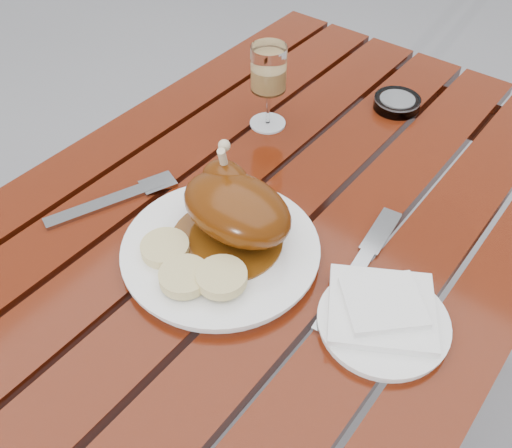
{
  "coord_description": "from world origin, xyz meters",
  "views": [
    {
      "loc": [
        0.39,
        -0.57,
        1.39
      ],
      "look_at": [
        0.01,
        -0.09,
        0.78
      ],
      "focal_mm": 40.0,
      "sensor_mm": 36.0,
      "label": 1
    }
  ],
  "objects": [
    {
      "name": "napkin",
      "position": [
        0.24,
        -0.1,
        0.77
      ],
      "size": [
        0.19,
        0.18,
        0.01
      ],
      "primitive_type": "cube",
      "rotation": [
        0.0,
        0.0,
        0.53
      ],
      "color": "white",
      "rests_on": "side_plate"
    },
    {
      "name": "ashtray",
      "position": [
        0.01,
        0.37,
        0.76
      ],
      "size": [
        0.1,
        0.1,
        0.02
      ],
      "primitive_type": "cylinder",
      "rotation": [
        0.0,
        0.0,
        -0.05
      ],
      "color": "#B2B7BC",
      "rests_on": "table"
    },
    {
      "name": "side_plate",
      "position": [
        0.25,
        -0.11,
        0.76
      ],
      "size": [
        0.22,
        0.22,
        0.01
      ],
      "primitive_type": "cylinder",
      "rotation": [
        0.0,
        0.0,
        0.29
      ],
      "color": "white",
      "rests_on": "table"
    },
    {
      "name": "knife",
      "position": [
        0.17,
        -0.06,
        0.75
      ],
      "size": [
        0.05,
        0.23,
        0.01
      ],
      "primitive_type": "cube",
      "rotation": [
        0.0,
        0.0,
        0.12
      ],
      "color": "gray",
      "rests_on": "table"
    },
    {
      "name": "dinner_plate",
      "position": [
        -0.01,
        -0.15,
        0.76
      ],
      "size": [
        0.39,
        0.39,
        0.02
      ],
      "primitive_type": "cylinder",
      "rotation": [
        0.0,
        0.0,
        0.4
      ],
      "color": "white",
      "rests_on": "table"
    },
    {
      "name": "roast_duck",
      "position": [
        -0.01,
        -0.11,
        0.82
      ],
      "size": [
        0.18,
        0.17,
        0.13
      ],
      "color": "#5C2E0A",
      "rests_on": "dinner_plate"
    },
    {
      "name": "wine_glass",
      "position": [
        -0.15,
        0.17,
        0.83
      ],
      "size": [
        0.08,
        0.08,
        0.16
      ],
      "primitive_type": "cylinder",
      "rotation": [
        0.0,
        0.0,
        -0.16
      ],
      "color": "tan",
      "rests_on": "table"
    },
    {
      "name": "bread_dumplings",
      "position": [
        -0.01,
        -0.21,
        0.78
      ],
      "size": [
        0.18,
        0.1,
        0.02
      ],
      "color": "#DDCC87",
      "rests_on": "dinner_plate"
    },
    {
      "name": "fork",
      "position": [
        -0.23,
        -0.18,
        0.75
      ],
      "size": [
        0.1,
        0.2,
        0.01
      ],
      "primitive_type": "cube",
      "rotation": [
        0.0,
        0.0,
        -0.37
      ],
      "color": "gray",
      "rests_on": "table"
    },
    {
      "name": "ground",
      "position": [
        0.0,
        0.0,
        0.0
      ],
      "size": [
        60.0,
        60.0,
        0.0
      ],
      "primitive_type": "plane",
      "color": "slate",
      "rests_on": "ground"
    },
    {
      "name": "table",
      "position": [
        0.0,
        0.0,
        0.38
      ],
      "size": [
        0.8,
        1.2,
        0.75
      ],
      "primitive_type": "cube",
      "color": "#67200C",
      "rests_on": "ground"
    }
  ]
}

